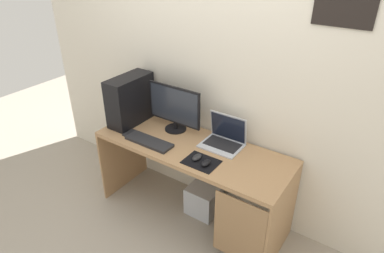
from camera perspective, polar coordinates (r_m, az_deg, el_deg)
The scene contains 12 objects.
ground_plane at distance 3.21m, azimuth -0.00°, elevation -14.50°, with size 8.00×8.00×0.00m, color #9E9384.
wall_back at distance 2.77m, azimuth 4.06°, elevation 9.79°, with size 4.00×0.05×2.60m.
desk at distance 2.81m, azimuth 0.24°, elevation -5.88°, with size 1.65×0.60×0.74m.
pc_tower at distance 3.07m, azimuth -10.36°, elevation 4.45°, with size 0.19×0.45×0.43m, color black.
monitor at distance 2.89m, azimuth -2.98°, elevation 3.13°, with size 0.52×0.19×0.41m.
laptop at distance 2.76m, azimuth 5.38°, elevation -2.13°, with size 0.33×0.25×0.25m.
keyboard at distance 2.81m, azimuth -7.27°, elevation -2.54°, with size 0.42×0.14×0.02m, color #232326.
mousepad at distance 2.56m, azimuth 1.57°, elevation -6.00°, with size 0.26×0.20×0.01m, color black.
mouse_left at distance 2.57m, azimuth 0.86°, elevation -5.21°, with size 0.06×0.10×0.03m, color #232326.
mouse_right at distance 2.52m, azimuth 2.35°, elevation -6.16°, with size 0.06×0.10×0.03m, color black.
cell_phone at distance 2.97m, azimuth -10.43°, elevation -1.11°, with size 0.07×0.13×0.01m, color #232326.
subwoofer at distance 3.15m, azimuth 2.06°, elevation -12.13°, with size 0.27×0.27×0.27m, color #B7BCC6.
Camera 1 is at (1.31, -1.92, 2.21)m, focal length 31.59 mm.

